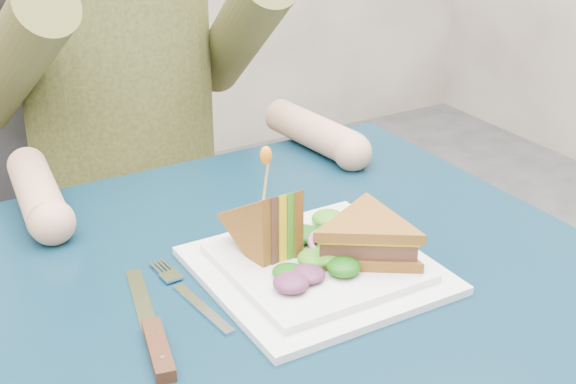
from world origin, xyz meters
TOP-DOWN VIEW (x-y plane):
  - table at (0.00, 0.00)m, footprint 0.75×0.75m
  - chair at (0.00, 0.71)m, footprint 0.42×0.40m
  - diner at (-0.00, 0.60)m, footprint 0.54×0.59m
  - plate at (0.02, -0.02)m, footprint 0.26×0.26m
  - sandwich_flat at (0.07, -0.04)m, footprint 0.20×0.20m
  - sandwich_upright at (-0.03, 0.03)m, footprint 0.08×0.12m
  - fork at (-0.14, 0.01)m, footprint 0.03×0.18m
  - knife at (-0.20, -0.05)m, footprint 0.06×0.22m
  - toothpick at (-0.03, 0.03)m, footprint 0.01×0.01m
  - toothpick_frill at (-0.03, 0.03)m, footprint 0.01×0.01m
  - lettuce_spill at (0.02, -0.01)m, footprint 0.15×0.13m
  - onion_ring at (0.03, -0.01)m, footprint 0.04×0.04m

SIDE VIEW (x-z plane):
  - chair at x=0.00m, z-range 0.08..1.01m
  - table at x=0.00m, z-range 0.29..1.02m
  - fork at x=-0.14m, z-range 0.73..0.74m
  - knife at x=-0.20m, z-range 0.73..0.74m
  - plate at x=0.02m, z-range 0.73..0.75m
  - lettuce_spill at x=0.02m, z-range 0.75..0.77m
  - onion_ring at x=0.03m, z-range 0.75..0.78m
  - sandwich_flat at x=0.07m, z-range 0.75..0.80m
  - sandwich_upright at x=-0.03m, z-range 0.72..0.85m
  - toothpick at x=-0.03m, z-range 0.82..0.88m
  - toothpick_frill at x=-0.03m, z-range 0.87..0.89m
  - diner at x=0.00m, z-range 0.54..1.29m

